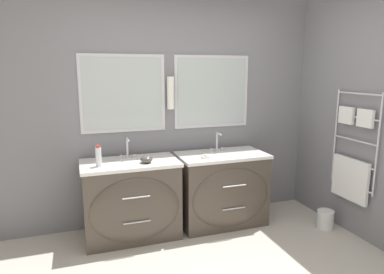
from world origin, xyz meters
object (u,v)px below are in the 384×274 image
at_px(vanity_right, 223,189).
at_px(waste_bin, 325,219).
at_px(toiletry_bottle, 99,157).
at_px(amenity_bowl, 146,159).
at_px(vanity_left, 132,200).

xyz_separation_m(vanity_right, waste_bin, (1.05, -0.49, -0.31)).
height_order(toiletry_bottle, amenity_bowl, toiletry_bottle).
bearing_deg(vanity_right, vanity_left, 180.00).
relative_size(vanity_left, toiletry_bottle, 4.68).
xyz_separation_m(toiletry_bottle, waste_bin, (2.39, -0.43, -0.81)).
distance_m(vanity_left, vanity_right, 1.03).
xyz_separation_m(vanity_left, vanity_right, (1.03, 0.00, 0.00)).
distance_m(vanity_right, toiletry_bottle, 1.44).
height_order(vanity_right, amenity_bowl, amenity_bowl).
bearing_deg(vanity_right, waste_bin, -24.90).
bearing_deg(vanity_left, amenity_bowl, -25.69).
relative_size(amenity_bowl, waste_bin, 0.60).
bearing_deg(vanity_right, amenity_bowl, -175.28).
height_order(vanity_left, waste_bin, vanity_left).
distance_m(vanity_left, waste_bin, 2.15).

